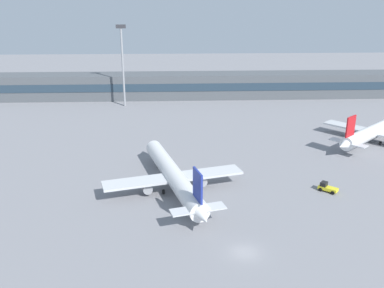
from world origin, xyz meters
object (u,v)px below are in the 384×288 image
object	(u,v)px
airplane_mid	(376,130)
baggage_tug_yellow	(327,187)
airplane_near	(172,174)
floodlight_tower_west	(123,60)

from	to	relation	value
airplane_mid	baggage_tug_yellow	world-z (taller)	airplane_mid
airplane_near	baggage_tug_yellow	xyz separation A→B (m)	(29.64, -2.85, -2.15)
baggage_tug_yellow	floodlight_tower_west	bearing A→B (deg)	123.11
airplane_near	airplane_mid	xyz separation A→B (m)	(52.84, 26.41, -0.06)
airplane_near	airplane_mid	size ratio (longest dim) A/B	1.25
airplane_mid	baggage_tug_yellow	xyz separation A→B (m)	(-23.20, -29.26, -2.09)
airplane_near	floodlight_tower_west	world-z (taller)	floodlight_tower_west
airplane_mid	baggage_tug_yellow	distance (m)	37.40
airplane_near	floodlight_tower_west	distance (m)	71.02
airplane_near	airplane_mid	distance (m)	59.07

